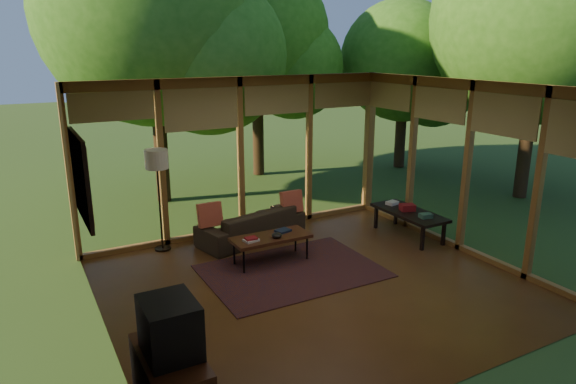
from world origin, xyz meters
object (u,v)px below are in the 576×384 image
television (170,328)px  floor_lamp (157,165)px  sofa (251,224)px  coffee_table (271,238)px  side_console (409,214)px  media_cabinet (171,383)px

television → floor_lamp: (0.95, 3.86, 0.56)m
sofa → coffee_table: size_ratio=1.55×
floor_lamp → side_console: bearing=-20.3°
floor_lamp → side_console: floor_lamp is taller
floor_lamp → coffee_table: (1.32, -1.30, -1.01)m
television → coffee_table: (2.26, 2.56, -0.46)m
television → coffee_table: 3.45m
sofa → coffee_table: 1.03m
side_console → sofa: bearing=154.8°
television → side_console: (4.85, 2.42, -0.44)m
sofa → floor_lamp: size_ratio=1.12×
television → media_cabinet: bearing=180.0°
side_console → television: bearing=-153.5°
sofa → side_console: bearing=141.7°
media_cabinet → coffee_table: (2.28, 2.56, 0.09)m
side_console → media_cabinet: bearing=-153.6°
floor_lamp → side_console: 4.28m
media_cabinet → coffee_table: media_cabinet is taller
side_console → floor_lamp: bearing=159.7°
media_cabinet → television: 0.55m
sofa → floor_lamp: bearing=-24.3°
floor_lamp → coffee_table: size_ratio=1.38×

